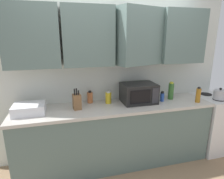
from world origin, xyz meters
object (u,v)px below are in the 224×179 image
at_px(kettle, 220,94).
at_px(microwave, 139,93).
at_px(bottle_green_oil, 171,91).
at_px(bottle_blue_cleaner, 162,97).
at_px(dish_rack, 29,109).
at_px(bottle_spice_jar, 90,97).
at_px(stove_range, 217,122).
at_px(knife_block, 77,102).
at_px(bottle_amber_vinegar, 198,95).
at_px(bottle_yellow_mustard, 108,97).

height_order(kettle, microwave, microwave).
bearing_deg(bottle_green_oil, bottle_blue_cleaner, -161.10).
height_order(dish_rack, bottle_spice_jar, bottle_spice_jar).
bearing_deg(bottle_spice_jar, stove_range, -6.21).
relative_size(knife_block, bottle_amber_vinegar, 1.27).
bearing_deg(dish_rack, microwave, 1.88).
distance_m(stove_range, bottle_amber_vinegar, 0.81).
bearing_deg(kettle, stove_range, 39.47).
distance_m(dish_rack, knife_block, 0.59).
distance_m(stove_range, bottle_spice_jar, 2.17).
height_order(microwave, bottle_amber_vinegar, microwave).
relative_size(dish_rack, bottle_green_oil, 1.42).
relative_size(microwave, dish_rack, 1.26).
bearing_deg(dish_rack, bottle_blue_cleaner, 0.06).
height_order(knife_block, bottle_amber_vinegar, knife_block).
xyz_separation_m(microwave, dish_rack, (-1.48, -0.05, -0.08)).
bearing_deg(microwave, knife_block, -176.71).
bearing_deg(bottle_blue_cleaner, dish_rack, -179.94).
relative_size(microwave, bottle_green_oil, 1.80).
bearing_deg(bottle_green_oil, knife_block, -177.36).
xyz_separation_m(bottle_blue_cleaner, bottle_green_oil, (0.18, 0.06, 0.06)).
bearing_deg(knife_block, bottle_amber_vinegar, -5.63).
relative_size(bottle_spice_jar, bottle_green_oil, 0.67).
bearing_deg(dish_rack, knife_block, -0.26).
relative_size(dish_rack, bottle_spice_jar, 2.13).
bearing_deg(microwave, bottle_amber_vinegar, -14.79).
height_order(bottle_amber_vinegar, bottle_spice_jar, bottle_amber_vinegar).
distance_m(dish_rack, bottle_spice_jar, 0.82).
height_order(dish_rack, knife_block, knife_block).
distance_m(knife_block, bottle_green_oil, 1.43).
distance_m(bottle_spice_jar, bottle_yellow_mustard, 0.27).
xyz_separation_m(bottle_amber_vinegar, bottle_spice_jar, (-1.52, 0.38, -0.03)).
bearing_deg(bottle_yellow_mustard, microwave, -9.43).
height_order(microwave, bottle_blue_cleaner, microwave).
bearing_deg(stove_range, kettle, -140.53).
bearing_deg(stove_range, knife_block, 179.57).
xyz_separation_m(kettle, bottle_green_oil, (-0.70, 0.22, 0.04)).
bearing_deg(microwave, bottle_yellow_mustard, 170.57).
relative_size(bottle_spice_jar, bottle_blue_cleaner, 1.19).
height_order(kettle, dish_rack, kettle).
bearing_deg(knife_block, dish_rack, 179.74).
xyz_separation_m(knife_block, bottle_green_oil, (1.42, 0.07, 0.02)).
distance_m(microwave, knife_block, 0.89).
xyz_separation_m(stove_range, bottle_green_oil, (-0.87, 0.08, 0.58)).
height_order(dish_rack, bottle_amber_vinegar, bottle_amber_vinegar).
distance_m(kettle, bottle_green_oil, 0.73).
distance_m(stove_range, bottle_green_oil, 1.04).
bearing_deg(bottle_green_oil, microwave, -178.44).
height_order(stove_range, bottle_yellow_mustard, bottle_yellow_mustard).
xyz_separation_m(dish_rack, bottle_spice_jar, (0.79, 0.21, 0.02)).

